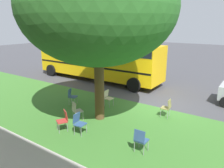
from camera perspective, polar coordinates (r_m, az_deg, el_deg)
name	(u,v)px	position (r m, az deg, el deg)	size (l,w,h in m)	color
ground	(160,106)	(12.06, 12.51, -5.72)	(80.00, 80.00, 0.00)	#424247
grass_verge	(130,129)	(9.40, 4.91, -11.74)	(48.00, 6.00, 0.01)	#3D752D
street_tree	(98,8)	(9.45, -3.72, 19.38)	(6.56, 6.56, 7.37)	brown
chair_0	(63,119)	(9.25, -12.69, -9.03)	(0.56, 0.57, 0.88)	#B7332D
chair_1	(76,110)	(10.08, -9.41, -6.72)	(0.55, 0.55, 0.88)	#ADA393
chair_2	(79,122)	(8.89, -8.79, -9.87)	(0.46, 0.45, 0.88)	#335184
chair_3	(72,95)	(12.09, -10.63, -2.95)	(0.55, 0.54, 0.88)	#335184
chair_4	(108,97)	(11.63, -1.14, -3.41)	(0.42, 0.42, 0.88)	beige
chair_5	(141,139)	(7.67, 7.57, -14.20)	(0.42, 0.42, 0.88)	#335184
chair_6	(167,107)	(10.62, 14.36, -5.83)	(0.45, 0.45, 0.88)	olive
school_bus	(97,58)	(17.01, -3.95, 6.98)	(10.40, 2.80, 2.88)	yellow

